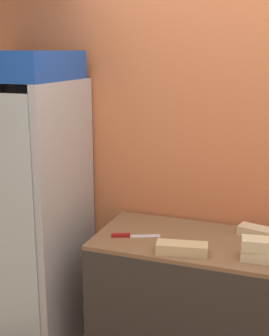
% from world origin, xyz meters
% --- Properties ---
extents(wall_back, '(5.20, 0.10, 2.70)m').
position_xyz_m(wall_back, '(0.00, 1.25, 1.36)').
color(wall_back, '#D17547').
rests_on(wall_back, ground_plane).
extents(prep_counter, '(1.86, 0.65, 0.89)m').
position_xyz_m(prep_counter, '(0.00, 0.87, 0.45)').
color(prep_counter, '#332D28').
rests_on(prep_counter, ground_plane).
extents(beverage_cooler, '(0.65, 0.72, 2.00)m').
position_xyz_m(beverage_cooler, '(-1.48, 0.89, 1.09)').
color(beverage_cooler, '#B2B7BC').
rests_on(beverage_cooler, ground_plane).
extents(sandwich_stack_bottom, '(0.27, 0.13, 0.06)m').
position_xyz_m(sandwich_stack_bottom, '(0.10, 0.71, 0.92)').
color(sandwich_stack_bottom, beige).
rests_on(sandwich_stack_bottom, prep_counter).
extents(sandwich_stack_middle, '(0.28, 0.15, 0.06)m').
position_xyz_m(sandwich_stack_middle, '(0.10, 0.71, 0.99)').
color(sandwich_stack_middle, beige).
rests_on(sandwich_stack_middle, sandwich_stack_bottom).
extents(sandwich_flat_left, '(0.27, 0.17, 0.06)m').
position_xyz_m(sandwich_flat_left, '(0.03, 1.06, 0.92)').
color(sandwich_flat_left, beige).
rests_on(sandwich_flat_left, prep_counter).
extents(sandwich_flat_right, '(0.30, 0.16, 0.06)m').
position_xyz_m(sandwich_flat_right, '(-0.35, 0.65, 0.92)').
color(sandwich_flat_right, tan).
rests_on(sandwich_flat_right, prep_counter).
extents(chefs_knife, '(0.29, 0.15, 0.02)m').
position_xyz_m(chefs_knife, '(-0.72, 0.78, 0.90)').
color(chefs_knife, silver).
rests_on(chefs_knife, prep_counter).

